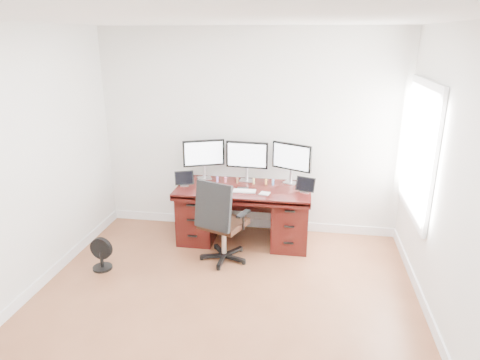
# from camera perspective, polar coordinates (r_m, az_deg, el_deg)

# --- Properties ---
(ground) EXTENTS (4.50, 4.50, 0.00)m
(ground) POSITION_cam_1_polar(r_m,az_deg,el_deg) (4.22, -3.43, -19.01)
(ground) COLOR brown
(ground) RESTS_ON ground
(back_wall) EXTENTS (4.00, 0.10, 2.70)m
(back_wall) POSITION_cam_1_polar(r_m,az_deg,el_deg) (5.69, 1.21, 6.23)
(back_wall) COLOR white
(back_wall) RESTS_ON ground
(right_wall) EXTENTS (0.10, 4.50, 2.70)m
(right_wall) POSITION_cam_1_polar(r_m,az_deg,el_deg) (3.78, 27.58, -2.47)
(right_wall) COLOR white
(right_wall) RESTS_ON ground
(desk) EXTENTS (1.70, 0.80, 0.75)m
(desk) POSITION_cam_1_polar(r_m,az_deg,el_deg) (5.58, 0.54, -4.25)
(desk) COLOR #390D0B
(desk) RESTS_ON ground
(office_chair) EXTENTS (0.71, 0.71, 1.04)m
(office_chair) POSITION_cam_1_polar(r_m,az_deg,el_deg) (5.11, -2.46, -7.31)
(office_chair) COLOR black
(office_chair) RESTS_ON ground
(floor_fan) EXTENTS (0.27, 0.22, 0.39)m
(floor_fan) POSITION_cam_1_polar(r_m,az_deg,el_deg) (5.25, -18.03, -9.42)
(floor_fan) COLOR black
(floor_fan) RESTS_ON ground
(monitor_left) EXTENTS (0.52, 0.24, 0.53)m
(monitor_left) POSITION_cam_1_polar(r_m,az_deg,el_deg) (5.69, -4.86, 3.42)
(monitor_left) COLOR silver
(monitor_left) RESTS_ON desk
(monitor_center) EXTENTS (0.55, 0.15, 0.53)m
(monitor_center) POSITION_cam_1_polar(r_m,az_deg,el_deg) (5.58, 0.93, 3.18)
(monitor_center) COLOR silver
(monitor_center) RESTS_ON desk
(monitor_right) EXTENTS (0.51, 0.27, 0.53)m
(monitor_right) POSITION_cam_1_polar(r_m,az_deg,el_deg) (5.53, 6.89, 2.90)
(monitor_right) COLOR silver
(monitor_right) RESTS_ON desk
(tablet_left) EXTENTS (0.25, 0.15, 0.19)m
(tablet_left) POSITION_cam_1_polar(r_m,az_deg,el_deg) (5.52, -7.47, 0.11)
(tablet_left) COLOR silver
(tablet_left) RESTS_ON desk
(tablet_right) EXTENTS (0.25, 0.14, 0.19)m
(tablet_right) POSITION_cam_1_polar(r_m,az_deg,el_deg) (5.30, 8.70, -0.74)
(tablet_right) COLOR silver
(tablet_right) RESTS_ON desk
(keyboard) EXTENTS (0.28, 0.13, 0.01)m
(keyboard) POSITION_cam_1_polar(r_m,az_deg,el_deg) (5.28, 0.59, -1.47)
(keyboard) COLOR white
(keyboard) RESTS_ON desk
(trackpad) EXTENTS (0.13, 0.13, 0.01)m
(trackpad) POSITION_cam_1_polar(r_m,az_deg,el_deg) (5.22, 3.30, -1.80)
(trackpad) COLOR silver
(trackpad) RESTS_ON desk
(drawing_tablet) EXTENTS (0.24, 0.17, 0.01)m
(drawing_tablet) POSITION_cam_1_polar(r_m,az_deg,el_deg) (5.31, -3.23, -1.44)
(drawing_tablet) COLOR black
(drawing_tablet) RESTS_ON desk
(phone) EXTENTS (0.14, 0.08, 0.01)m
(phone) POSITION_cam_1_polar(r_m,az_deg,el_deg) (5.38, 0.37, -1.11)
(phone) COLOR black
(phone) RESTS_ON desk
(figurine_purple) EXTENTS (0.03, 0.03, 0.08)m
(figurine_purple) POSITION_cam_1_polar(r_m,az_deg,el_deg) (5.62, -3.04, 0.15)
(figurine_purple) COLOR #A57ADF
(figurine_purple) RESTS_ON desk
(figurine_pink) EXTENTS (0.03, 0.03, 0.08)m
(figurine_pink) POSITION_cam_1_polar(r_m,az_deg,el_deg) (5.60, -1.97, 0.09)
(figurine_pink) COLOR #E56689
(figurine_pink) RESTS_ON desk
(figurine_brown) EXTENTS (0.03, 0.03, 0.08)m
(figurine_brown) POSITION_cam_1_polar(r_m,az_deg,el_deg) (5.57, -0.37, 0.01)
(figurine_brown) COLOR brown
(figurine_brown) RESTS_ON desk
(figurine_yellow) EXTENTS (0.03, 0.03, 0.08)m
(figurine_yellow) POSITION_cam_1_polar(r_m,az_deg,el_deg) (5.54, 1.83, -0.11)
(figurine_yellow) COLOR tan
(figurine_yellow) RESTS_ON desk
(figurine_orange) EXTENTS (0.03, 0.03, 0.08)m
(figurine_orange) POSITION_cam_1_polar(r_m,az_deg,el_deg) (5.52, 3.50, -0.19)
(figurine_orange) COLOR #EB9740
(figurine_orange) RESTS_ON desk
(figurine_blue) EXTENTS (0.03, 0.03, 0.08)m
(figurine_blue) POSITION_cam_1_polar(r_m,az_deg,el_deg) (5.52, 4.44, -0.24)
(figurine_blue) COLOR #6397E5
(figurine_blue) RESTS_ON desk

